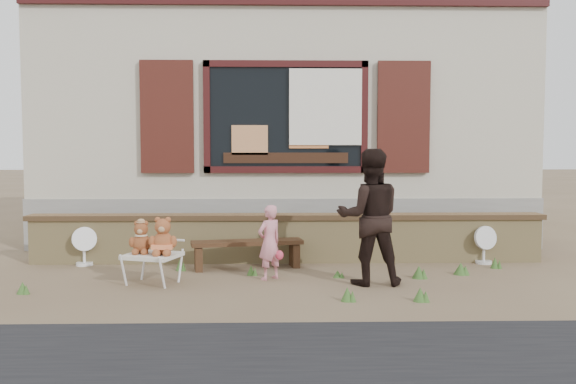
{
  "coord_description": "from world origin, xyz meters",
  "views": [
    {
      "loc": [
        -0.19,
        -7.37,
        1.56
      ],
      "look_at": [
        0.0,
        0.6,
        1.0
      ],
      "focal_mm": 38.0,
      "sensor_mm": 36.0,
      "label": 1
    }
  ],
  "objects_px": {
    "bench": "(247,248)",
    "folding_chair": "(152,257)",
    "teddy_bear_left": "(141,237)",
    "teddy_bear_right": "(163,235)",
    "adult": "(370,217)",
    "child": "(269,242)"
  },
  "relations": [
    {
      "from": "folding_chair",
      "to": "adult",
      "type": "xyz_separation_m",
      "value": [
        2.51,
        -0.06,
        0.46
      ]
    },
    {
      "from": "folding_chair",
      "to": "teddy_bear_left",
      "type": "distance_m",
      "value": 0.27
    },
    {
      "from": "bench",
      "to": "adult",
      "type": "distance_m",
      "value": 1.81
    },
    {
      "from": "bench",
      "to": "folding_chair",
      "type": "relative_size",
      "value": 2.11
    },
    {
      "from": "teddy_bear_left",
      "to": "adult",
      "type": "bearing_deg",
      "value": 15.61
    },
    {
      "from": "bench",
      "to": "child",
      "type": "bearing_deg",
      "value": -77.14
    },
    {
      "from": "bench",
      "to": "teddy_bear_left",
      "type": "height_order",
      "value": "teddy_bear_left"
    },
    {
      "from": "folding_chair",
      "to": "teddy_bear_left",
      "type": "height_order",
      "value": "teddy_bear_left"
    },
    {
      "from": "bench",
      "to": "folding_chair",
      "type": "distance_m",
      "value": 1.38
    },
    {
      "from": "teddy_bear_left",
      "to": "teddy_bear_right",
      "type": "relative_size",
      "value": 0.88
    },
    {
      "from": "bench",
      "to": "adult",
      "type": "xyz_separation_m",
      "value": [
        1.45,
        -0.95,
        0.51
      ]
    },
    {
      "from": "child",
      "to": "folding_chair",
      "type": "bearing_deg",
      "value": -30.05
    },
    {
      "from": "child",
      "to": "bench",
      "type": "bearing_deg",
      "value": -105.45
    },
    {
      "from": "teddy_bear_left",
      "to": "bench",
      "type": "bearing_deg",
      "value": 53.27
    },
    {
      "from": "teddy_bear_left",
      "to": "child",
      "type": "bearing_deg",
      "value": 24.59
    },
    {
      "from": "teddy_bear_left",
      "to": "teddy_bear_right",
      "type": "xyz_separation_m",
      "value": [
        0.27,
        -0.09,
        0.03
      ]
    },
    {
      "from": "teddy_bear_right",
      "to": "adult",
      "type": "height_order",
      "value": "adult"
    },
    {
      "from": "teddy_bear_left",
      "to": "teddy_bear_right",
      "type": "bearing_deg",
      "value": -0.0
    },
    {
      "from": "teddy_bear_right",
      "to": "bench",
      "type": "bearing_deg",
      "value": 63.11
    },
    {
      "from": "bench",
      "to": "teddy_bear_left",
      "type": "xyz_separation_m",
      "value": [
        -1.19,
        -0.84,
        0.28
      ]
    },
    {
      "from": "folding_chair",
      "to": "teddy_bear_left",
      "type": "relative_size",
      "value": 1.82
    },
    {
      "from": "teddy_bear_right",
      "to": "adult",
      "type": "relative_size",
      "value": 0.28
    }
  ]
}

